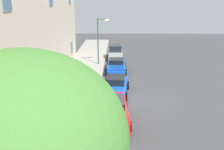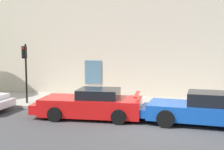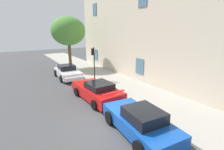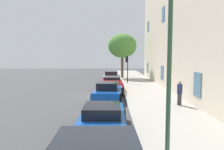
% 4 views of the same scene
% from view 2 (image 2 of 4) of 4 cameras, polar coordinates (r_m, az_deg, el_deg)
% --- Properties ---
extents(ground_plane, '(80.00, 80.00, 0.00)m').
position_cam_2_polar(ground_plane, '(12.48, 9.31, -9.94)').
color(ground_plane, '#444447').
extents(sidewalk, '(60.00, 4.27, 0.14)m').
position_cam_2_polar(sidewalk, '(16.72, 10.06, -5.65)').
color(sidewalk, '#A8A399').
rests_on(sidewalk, ground).
extents(sportscar_yellow_flank, '(5.05, 2.38, 1.35)m').
position_cam_2_polar(sportscar_yellow_flank, '(13.97, -4.63, -5.67)').
color(sportscar_yellow_flank, red).
rests_on(sportscar_yellow_flank, ground).
extents(sportscar_white_middle, '(4.94, 2.46, 1.39)m').
position_cam_2_polar(sportscar_white_middle, '(13.27, 15.99, -6.36)').
color(sportscar_white_middle, '#144CB2').
rests_on(sportscar_white_middle, ground).
extents(traffic_light, '(0.22, 0.36, 3.26)m').
position_cam_2_polar(traffic_light, '(17.02, -16.20, 2.23)').
color(traffic_light, black).
rests_on(traffic_light, sidewalk).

